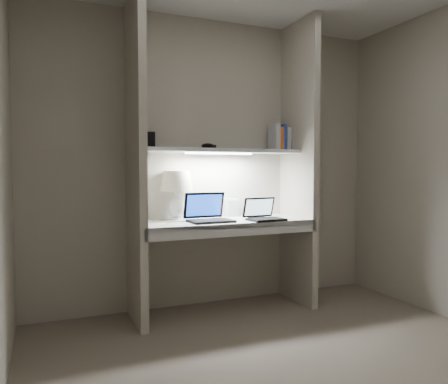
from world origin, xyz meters
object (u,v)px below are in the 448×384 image
speaker (232,208)px  book_row (282,138)px  laptop_main (208,215)px  table_lamp (176,187)px  laptop_netbook (264,215)px

speaker → book_row: bearing=8.6°
laptop_main → book_row: 1.05m
speaker → book_row: size_ratio=0.67×
table_lamp → laptop_main: bearing=-48.2°
laptop_main → laptop_netbook: bearing=-12.3°
laptop_netbook → speaker: size_ratio=1.92×
laptop_netbook → laptop_main: bearing=165.5°
laptop_main → laptop_netbook: 0.47m
laptop_main → laptop_netbook: size_ratio=1.16×
speaker → laptop_main: bearing=-122.7°
table_lamp → laptop_netbook: size_ratio=1.35×
laptop_main → table_lamp: bearing=130.1°
laptop_main → speaker: (0.33, 0.27, 0.03)m
laptop_netbook → book_row: size_ratio=1.30×
laptop_main → book_row: size_ratio=1.50×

